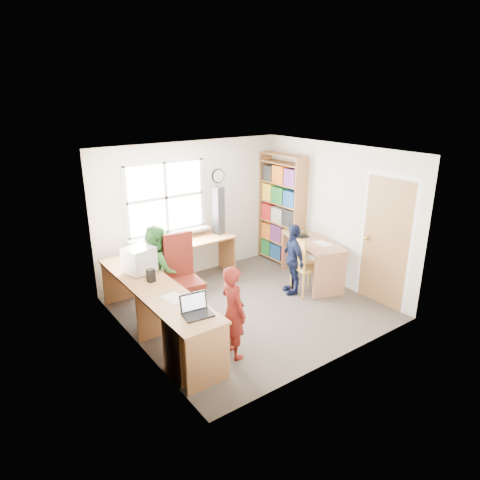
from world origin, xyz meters
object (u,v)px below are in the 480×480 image
at_px(wooden_chair, 303,264).
at_px(person_red, 233,312).
at_px(swivel_chair, 183,280).
at_px(laptop_right, 298,233).
at_px(person_green, 158,269).
at_px(l_desk, 183,314).
at_px(laptop_left, 196,309).
at_px(bookshelf, 281,212).
at_px(crt_monitor, 139,260).
at_px(right_desk, 312,252).
at_px(cd_tower, 218,211).
at_px(potted_plant, 166,237).
at_px(person_navy, 293,259).

relative_size(wooden_chair, person_red, 0.81).
bearing_deg(swivel_chair, laptop_right, 5.47).
bearing_deg(person_green, l_desk, -177.08).
bearing_deg(wooden_chair, laptop_left, -152.82).
distance_m(bookshelf, person_green, 2.85).
xyz_separation_m(wooden_chair, crt_monitor, (-2.48, 0.75, 0.41)).
distance_m(crt_monitor, person_red, 1.64).
bearing_deg(laptop_right, right_desk, -157.13).
xyz_separation_m(right_desk, person_green, (-2.63, 0.59, 0.12)).
height_order(wooden_chair, laptop_right, same).
bearing_deg(wooden_chair, cd_tower, 121.69).
xyz_separation_m(bookshelf, potted_plant, (-2.28, 0.30, -0.11)).
bearing_deg(person_green, crt_monitor, 119.08).
relative_size(laptop_right, person_navy, 0.30).
relative_size(cd_tower, potted_plant, 3.13).
height_order(l_desk, swivel_chair, swivel_chair).
xyz_separation_m(swivel_chair, laptop_left, (-0.54, -1.33, 0.27)).
bearing_deg(bookshelf, laptop_right, -107.93).
height_order(bookshelf, person_green, bookshelf).
height_order(crt_monitor, person_green, person_green).
height_order(laptop_left, potted_plant, potted_plant).
bearing_deg(laptop_left, laptop_right, 32.07).
distance_m(crt_monitor, laptop_right, 2.89).
bearing_deg(wooden_chair, potted_plant, 146.43).
distance_m(swivel_chair, person_red, 1.34).
height_order(crt_monitor, person_navy, person_navy).
bearing_deg(laptop_right, laptop_left, 128.08).
distance_m(swivel_chair, potted_plant, 1.10).
height_order(potted_plant, person_navy, person_navy).
xyz_separation_m(right_desk, laptop_right, (-0.06, 0.33, 0.26)).
relative_size(bookshelf, cd_tower, 2.45).
bearing_deg(potted_plant, right_desk, -32.10).
distance_m(laptop_right, potted_plant, 2.29).
height_order(l_desk, laptop_left, laptop_left).
distance_m(swivel_chair, wooden_chair, 1.99).
relative_size(cd_tower, person_navy, 0.72).
relative_size(wooden_chair, person_navy, 0.83).
relative_size(wooden_chair, cd_tower, 1.15).
bearing_deg(l_desk, swivel_chair, 61.01).
bearing_deg(person_green, potted_plant, -23.57).
relative_size(laptop_right, person_green, 0.27).
bearing_deg(potted_plant, person_green, -125.11).
relative_size(person_red, person_green, 0.90).
distance_m(swivel_chair, laptop_left, 1.46).
relative_size(laptop_left, person_red, 0.30).
bearing_deg(crt_monitor, person_navy, -28.20).
relative_size(swivel_chair, person_green, 0.91).
distance_m(bookshelf, potted_plant, 2.31).
xyz_separation_m(bookshelf, cd_tower, (-1.25, 0.28, 0.18)).
bearing_deg(person_red, person_green, 11.10).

